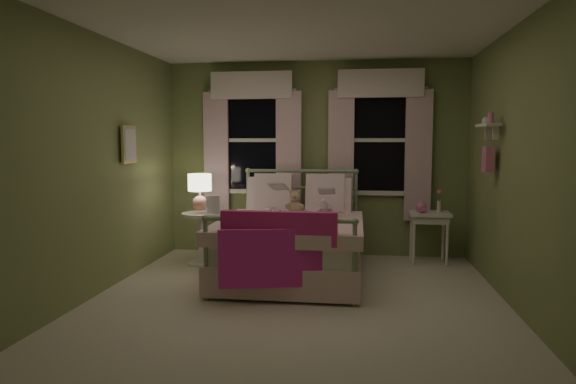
# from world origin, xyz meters

# --- Properties ---
(room_shell) EXTENTS (4.20, 4.20, 4.20)m
(room_shell) POSITION_xyz_m (0.00, 0.00, 1.30)
(room_shell) COLOR silver
(room_shell) RESTS_ON ground
(bed) EXTENTS (1.58, 2.04, 1.18)m
(bed) POSITION_xyz_m (-0.16, 0.88, 0.38)
(bed) COLOR white
(bed) RESTS_ON ground
(pink_throw) EXTENTS (1.10, 0.27, 0.71)m
(pink_throw) POSITION_xyz_m (-0.16, -0.15, 0.61)
(pink_throw) COLOR #DC2B87
(pink_throw) RESTS_ON bed
(child_left) EXTENTS (0.33, 0.28, 0.76)m
(child_left) POSITION_xyz_m (-0.44, 1.30, 0.95)
(child_left) COLOR #F7D1DD
(child_left) RESTS_ON bed
(child_right) EXTENTS (0.41, 0.36, 0.74)m
(child_right) POSITION_xyz_m (0.12, 1.30, 0.94)
(child_right) COLOR #F7D1DD
(child_right) RESTS_ON bed
(book_left) EXTENTS (0.21, 0.14, 0.26)m
(book_left) POSITION_xyz_m (-0.44, 1.05, 0.96)
(book_left) COLOR beige
(book_left) RESTS_ON child_left
(book_right) EXTENTS (0.20, 0.11, 0.26)m
(book_right) POSITION_xyz_m (0.12, 1.05, 0.92)
(book_right) COLOR beige
(book_right) RESTS_ON child_right
(teddy_bear) EXTENTS (0.23, 0.18, 0.30)m
(teddy_bear) POSITION_xyz_m (-0.16, 1.14, 0.79)
(teddy_bear) COLOR tan
(teddy_bear) RESTS_ON bed
(nightstand_left) EXTENTS (0.46, 0.46, 0.65)m
(nightstand_left) POSITION_xyz_m (-1.36, 1.28, 0.42)
(nightstand_left) COLOR white
(nightstand_left) RESTS_ON ground
(table_lamp) EXTENTS (0.29, 0.29, 0.46)m
(table_lamp) POSITION_xyz_m (-1.36, 1.28, 0.95)
(table_lamp) COLOR #E89A89
(table_lamp) RESTS_ON nightstand_left
(book_nightstand) EXTENTS (0.21, 0.26, 0.02)m
(book_nightstand) POSITION_xyz_m (-1.26, 1.20, 0.66)
(book_nightstand) COLOR beige
(book_nightstand) RESTS_ON nightstand_left
(nightstand_right) EXTENTS (0.50, 0.40, 0.64)m
(nightstand_right) POSITION_xyz_m (1.47, 1.73, 0.55)
(nightstand_right) COLOR white
(nightstand_right) RESTS_ON ground
(pink_toy) EXTENTS (0.14, 0.19, 0.14)m
(pink_toy) POSITION_xyz_m (1.37, 1.72, 0.71)
(pink_toy) COLOR pink
(pink_toy) RESTS_ON nightstand_right
(bud_vase) EXTENTS (0.06, 0.06, 0.28)m
(bud_vase) POSITION_xyz_m (1.59, 1.78, 0.79)
(bud_vase) COLOR white
(bud_vase) RESTS_ON nightstand_right
(window_left) EXTENTS (1.34, 0.13, 1.96)m
(window_left) POSITION_xyz_m (-0.85, 2.03, 1.62)
(window_left) COLOR black
(window_left) RESTS_ON room_shell
(window_right) EXTENTS (1.34, 0.13, 1.96)m
(window_right) POSITION_xyz_m (0.85, 2.03, 1.62)
(window_right) COLOR black
(window_right) RESTS_ON room_shell
(wall_shelf) EXTENTS (0.15, 0.50, 0.60)m
(wall_shelf) POSITION_xyz_m (1.90, 0.70, 1.52)
(wall_shelf) COLOR white
(wall_shelf) RESTS_ON room_shell
(framed_picture) EXTENTS (0.03, 0.32, 0.42)m
(framed_picture) POSITION_xyz_m (-1.95, 0.60, 1.50)
(framed_picture) COLOR beige
(framed_picture) RESTS_ON room_shell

